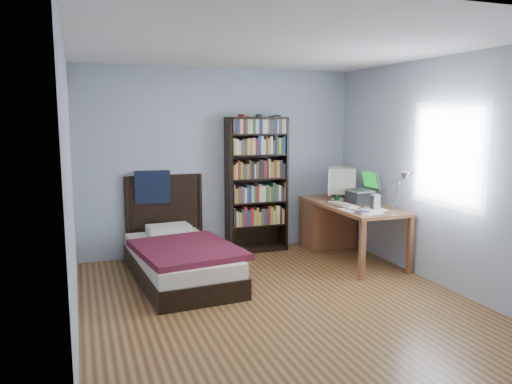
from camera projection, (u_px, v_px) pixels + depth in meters
room at (281, 179)px, 4.86m from camera, size 4.20×4.24×2.50m
desk at (334, 220)px, 6.98m from camera, size 0.75×1.71×0.73m
crt_monitor at (341, 181)px, 6.86m from camera, size 0.53×0.48×0.44m
laptop at (360, 195)px, 6.49m from camera, size 0.37×0.37×0.44m
desk_lamp at (403, 181)px, 5.42m from camera, size 0.21×0.46×0.54m
keyboard at (344, 205)px, 6.35m from camera, size 0.23×0.47×0.04m
speaker at (375, 202)px, 6.10m from camera, size 0.10×0.10×0.19m
soda_can at (337, 198)px, 6.61m from camera, size 0.06×0.06×0.11m
mouse at (340, 200)px, 6.72m from camera, size 0.07×0.12×0.04m
phone_silver at (348, 209)px, 6.10m from camera, size 0.06×0.11×0.02m
phone_grey at (354, 210)px, 5.99m from camera, size 0.05×0.09×0.02m
external_drive at (362, 213)px, 5.82m from camera, size 0.16×0.16×0.03m
bookshelf at (257, 185)px, 6.86m from camera, size 0.83×0.30×1.85m
bed at (178, 255)px, 5.80m from camera, size 1.19×2.07×1.16m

